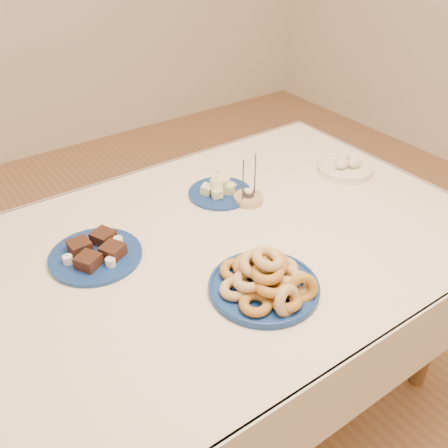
{
  "coord_description": "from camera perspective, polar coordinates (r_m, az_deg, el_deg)",
  "views": [
    {
      "loc": [
        -0.68,
        -1.01,
        1.66
      ],
      "look_at": [
        0.0,
        -0.05,
        0.85
      ],
      "focal_mm": 40.0,
      "sensor_mm": 36.0,
      "label": 1
    }
  ],
  "objects": [
    {
      "name": "ground",
      "position": [
        2.06,
        -0.85,
        -19.17
      ],
      "size": [
        5.0,
        5.0,
        0.0
      ],
      "primitive_type": "plane",
      "color": "#936745",
      "rests_on": "ground"
    },
    {
      "name": "dining_table",
      "position": [
        1.59,
        -1.04,
        -5.29
      ],
      "size": [
        1.71,
        1.11,
        0.75
      ],
      "color": "brown",
      "rests_on": "ground"
    },
    {
      "name": "donut_platter",
      "position": [
        1.34,
        4.86,
        -6.49
      ],
      "size": [
        0.32,
        0.32,
        0.14
      ],
      "rotation": [
        0.0,
        0.0,
        0.05
      ],
      "color": "navy",
      "rests_on": "dining_table"
    },
    {
      "name": "melon_plate",
      "position": [
        1.75,
        -0.46,
        3.95
      ],
      "size": [
        0.29,
        0.29,
        0.08
      ],
      "rotation": [
        0.0,
        0.0,
        -0.35
      ],
      "color": "navy",
      "rests_on": "dining_table"
    },
    {
      "name": "brownie_plate",
      "position": [
        1.51,
        -14.43,
        -3.27
      ],
      "size": [
        0.32,
        0.32,
        0.05
      ],
      "rotation": [
        0.0,
        0.0,
        0.2
      ],
      "color": "navy",
      "rests_on": "dining_table"
    },
    {
      "name": "candle_holder",
      "position": [
        1.72,
        2.82,
        3.03
      ],
      "size": [
        0.12,
        0.12,
        0.17
      ],
      "rotation": [
        0.0,
        0.0,
        0.17
      ],
      "color": "tan",
      "rests_on": "dining_table"
    },
    {
      "name": "egg_bowl",
      "position": [
        1.95,
        13.68,
        6.32
      ],
      "size": [
        0.24,
        0.24,
        0.07
      ],
      "rotation": [
        0.0,
        0.0,
        -0.19
      ],
      "color": "silver",
      "rests_on": "dining_table"
    }
  ]
}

